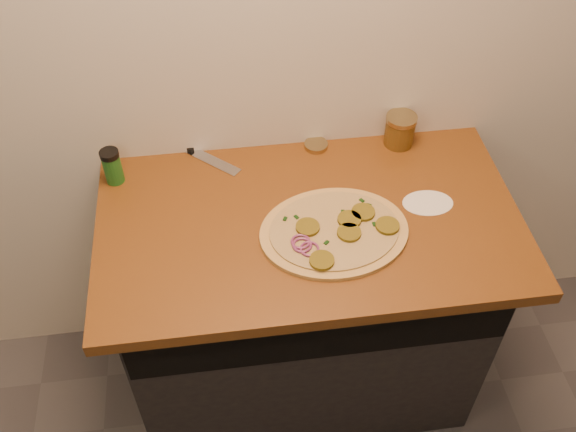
{
  "coord_description": "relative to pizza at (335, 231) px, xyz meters",
  "views": [
    {
      "loc": [
        -0.22,
        0.19,
        2.22
      ],
      "look_at": [
        -0.07,
        1.39,
        0.95
      ],
      "focal_mm": 40.0,
      "sensor_mm": 36.0,
      "label": 1
    }
  ],
  "objects": [
    {
      "name": "countertop",
      "position": [
        -0.06,
        0.07,
        -0.03
      ],
      "size": [
        1.2,
        0.7,
        0.04
      ],
      "primitive_type": "cube",
      "color": "brown",
      "rests_on": "cabinet"
    },
    {
      "name": "salsa_jar",
      "position": [
        0.27,
        0.36,
        0.04
      ],
      "size": [
        0.1,
        0.1,
        0.11
      ],
      "color": "maroon",
      "rests_on": "countertop"
    },
    {
      "name": "pizza",
      "position": [
        0.0,
        0.0,
        0.0
      ],
      "size": [
        0.44,
        0.44,
        0.03
      ],
      "color": "tan",
      "rests_on": "countertop"
    },
    {
      "name": "flour_spill",
      "position": [
        0.29,
        0.08,
        -0.01
      ],
      "size": [
        0.15,
        0.15,
        0.0
      ],
      "primitive_type": "cylinder",
      "rotation": [
        0.0,
        0.0,
        -0.04
      ],
      "color": "silver",
      "rests_on": "countertop"
    },
    {
      "name": "cabinet",
      "position": [
        -0.06,
        0.1,
        -0.48
      ],
      "size": [
        1.1,
        0.6,
        0.86
      ],
      "primitive_type": "cube",
      "color": "black",
      "rests_on": "ground"
    },
    {
      "name": "mason_jar_lid",
      "position": [
        0.01,
        0.37,
        -0.0
      ],
      "size": [
        0.09,
        0.09,
        0.02
      ],
      "primitive_type": "cylinder",
      "rotation": [
        0.0,
        0.0,
        0.18
      ],
      "color": "#9D885B",
      "rests_on": "countertop"
    },
    {
      "name": "spice_shaker",
      "position": [
        -0.61,
        0.3,
        0.05
      ],
      "size": [
        0.06,
        0.06,
        0.11
      ],
      "color": "#1C591C",
      "rests_on": "countertop"
    },
    {
      "name": "chefs_knife",
      "position": [
        -0.37,
        0.39,
        -0.0
      ],
      "size": [
        0.23,
        0.21,
        0.02
      ],
      "color": "#B7BAC1",
      "rests_on": "countertop"
    }
  ]
}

